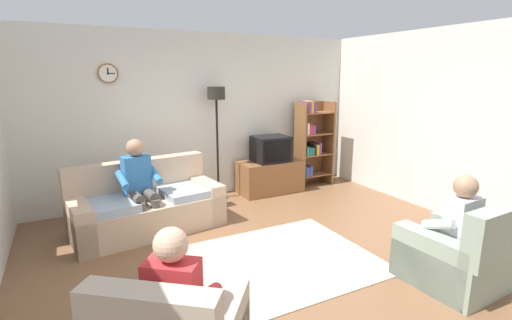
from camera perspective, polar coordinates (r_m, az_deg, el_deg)
name	(u,v)px	position (r m, az deg, el deg)	size (l,w,h in m)	color
ground_plane	(287,259)	(4.36, 4.70, -14.87)	(12.00, 12.00, 0.00)	brown
back_wall_assembly	(203,117)	(6.30, -8.07, 6.59)	(6.20, 0.17, 2.70)	silver
right_wall	(463,125)	(5.95, 29.11, 4.72)	(0.12, 5.80, 2.70)	silver
couch	(147,207)	(5.20, -16.37, -6.92)	(2.00, 1.13, 0.90)	tan
tv_stand	(270,176)	(6.57, 2.15, -2.54)	(1.10, 0.56, 0.56)	brown
tv	(271,149)	(6.43, 2.30, 1.72)	(0.60, 0.49, 0.44)	black
bookshelf	(311,142)	(7.00, 8.49, 2.72)	(0.68, 0.36, 1.58)	brown
floor_lamp	(217,112)	(6.05, -6.05, 7.33)	(0.28, 0.28, 1.85)	black
armchair_near_bookshelf	(457,257)	(4.25, 28.42, -12.92)	(0.84, 0.91, 0.90)	gray
area_rug	(274,262)	(4.28, 2.83, -15.32)	(2.20, 1.70, 0.01)	#AD9E8E
person_on_couch	(140,182)	(4.96, -17.39, -3.24)	(0.55, 0.57, 1.24)	#3372B2
person_in_left_armchair	(179,296)	(2.66, -11.70, -19.67)	(0.62, 0.64, 1.12)	red
person_in_right_armchair	(452,224)	(4.17, 27.84, -8.62)	(0.52, 0.55, 1.12)	silver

